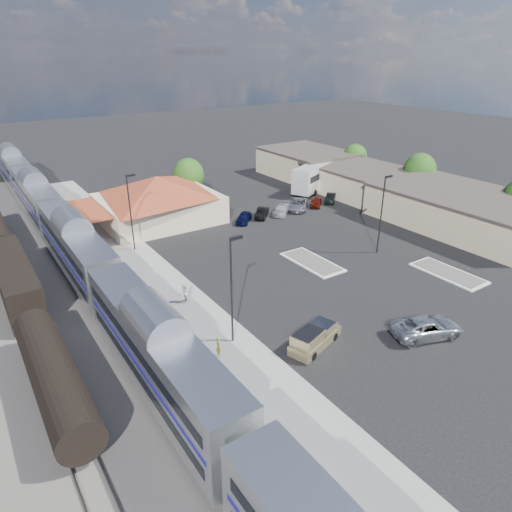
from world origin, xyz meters
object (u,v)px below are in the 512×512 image
pickup_truck (315,337)px  suv (427,327)px  station_depot (158,199)px  coach_bus (318,174)px

pickup_truck → suv: bearing=-133.5°
station_depot → suv: (7.08, -37.97, -2.31)m
pickup_truck → coach_bus: 45.51m
station_depot → pickup_truck: (-1.30, -33.99, -2.30)m
pickup_truck → coach_bus: bearing=-59.1°
station_depot → pickup_truck: 34.09m
coach_bus → station_depot: bearing=65.8°
suv → coach_bus: coach_bus is taller
station_depot → suv: 38.69m
station_depot → pickup_truck: station_depot is taller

